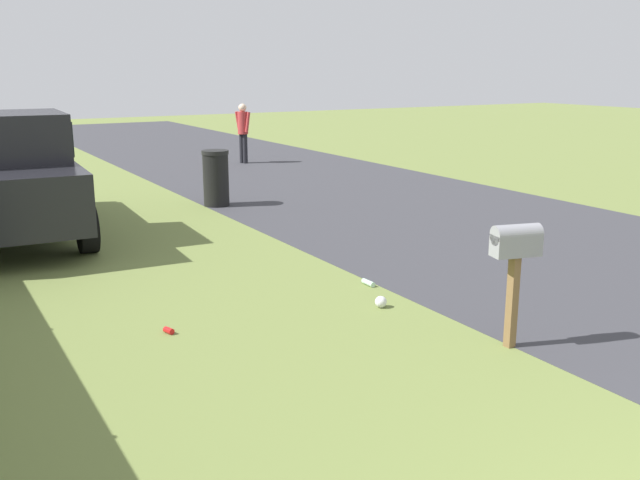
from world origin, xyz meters
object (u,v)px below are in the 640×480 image
object	(u,v)px
mailbox	(516,250)
pedestrian	(243,129)
pickup_truck	(9,172)
trash_bin	(216,178)

from	to	relation	value
mailbox	pedestrian	distance (m)	14.78
pickup_truck	trash_bin	world-z (taller)	pickup_truck
pickup_truck	pedestrian	world-z (taller)	pickup_truck
trash_bin	pedestrian	size ratio (longest dim) A/B	0.65
mailbox	trash_bin	size ratio (longest dim) A/B	1.13
mailbox	pedestrian	xyz separation A→B (m)	(14.36, -3.47, -0.01)
pickup_truck	trash_bin	distance (m)	4.12
trash_bin	pedestrian	xyz separation A→B (m)	(5.78, -3.20, 0.44)
mailbox	pickup_truck	world-z (taller)	pickup_truck
trash_bin	pickup_truck	bearing A→B (deg)	102.75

